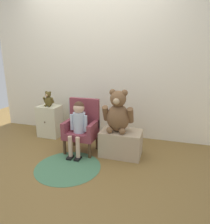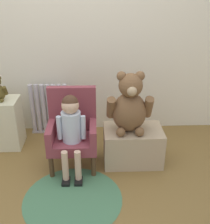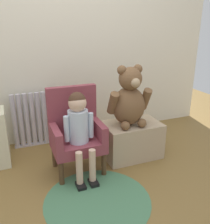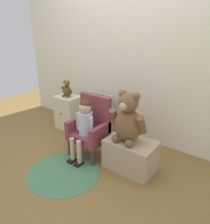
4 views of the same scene
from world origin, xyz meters
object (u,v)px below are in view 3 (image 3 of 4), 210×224
object	(u,v)px
child_figure	(79,123)
low_bench	(131,140)
floor_rug	(97,200)
large_teddy_bear	(129,100)
child_armchair	(76,132)
radiator	(33,120)

from	to	relation	value
child_figure	low_bench	distance (m)	0.66
floor_rug	large_teddy_bear	bearing A→B (deg)	45.19
child_armchair	floor_rug	size ratio (longest dim) A/B	0.93
child_figure	large_teddy_bear	distance (m)	0.55
radiator	child_armchair	distance (m)	0.69
radiator	child_figure	size ratio (longest dim) A/B	0.79
radiator	floor_rug	distance (m)	1.20
child_armchair	low_bench	world-z (taller)	child_armchair
radiator	child_armchair	xyz separation A→B (m)	(0.31, -0.61, 0.07)
radiator	large_teddy_bear	distance (m)	1.07
child_figure	floor_rug	distance (m)	0.62
child_armchair	floor_rug	distance (m)	0.62
child_figure	large_teddy_bear	world-z (taller)	large_teddy_bear
child_figure	floor_rug	xyz separation A→B (m)	(0.02, -0.39, -0.49)
low_bench	floor_rug	xyz separation A→B (m)	(-0.55, -0.52, -0.17)
radiator	floor_rug	size ratio (longest dim) A/B	0.73
child_figure	low_bench	xyz separation A→B (m)	(0.57, 0.13, -0.31)
low_bench	large_teddy_bear	xyz separation A→B (m)	(-0.05, -0.01, 0.43)
child_figure	floor_rug	world-z (taller)	child_figure
large_teddy_bear	floor_rug	bearing A→B (deg)	-134.81
low_bench	child_figure	bearing A→B (deg)	-166.89
child_armchair	floor_rug	bearing A→B (deg)	-88.09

